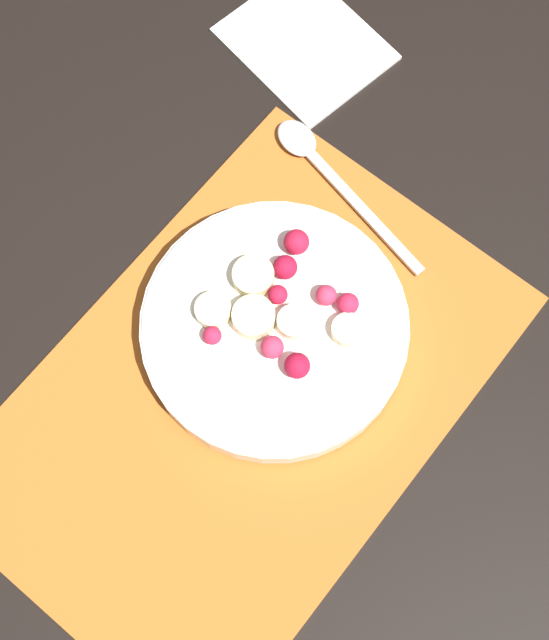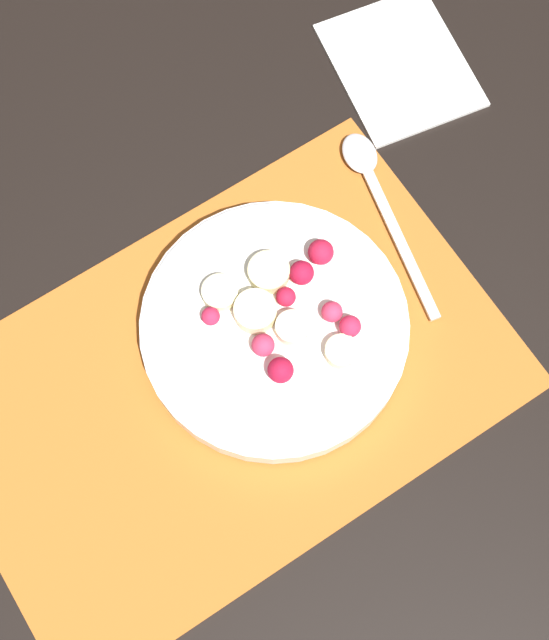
{
  "view_description": "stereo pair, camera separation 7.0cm",
  "coord_description": "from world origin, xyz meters",
  "views": [
    {
      "loc": [
        -0.12,
        -0.13,
        0.71
      ],
      "look_at": [
        0.05,
        0.01,
        0.04
      ],
      "focal_mm": 50.0,
      "sensor_mm": 36.0,
      "label": 1
    },
    {
      "loc": [
        -0.07,
        -0.17,
        0.71
      ],
      "look_at": [
        0.05,
        0.01,
        0.04
      ],
      "focal_mm": 50.0,
      "sensor_mm": 36.0,
      "label": 2
    }
  ],
  "objects": [
    {
      "name": "placemat",
      "position": [
        0.0,
        0.0,
        0.0
      ],
      "size": [
        0.45,
        0.29,
        0.01
      ],
      "color": "#B26023",
      "rests_on": "ground_plane"
    },
    {
      "name": "ground_plane",
      "position": [
        0.0,
        0.0,
        0.0
      ],
      "size": [
        3.0,
        3.0,
        0.0
      ],
      "primitive_type": "plane",
      "color": "black"
    },
    {
      "name": "napkin",
      "position": [
        0.29,
        0.17,
        0.0
      ],
      "size": [
        0.14,
        0.16,
        0.01
      ],
      "color": "white",
      "rests_on": "ground_plane"
    },
    {
      "name": "spoon",
      "position": [
        0.2,
        0.08,
        0.01
      ],
      "size": [
        0.06,
        0.18,
        0.01
      ],
      "rotation": [
        0.0,
        0.0,
        1.36
      ],
      "color": "silver",
      "rests_on": "placemat"
    },
    {
      "name": "fruit_bowl",
      "position": [
        0.06,
        0.01,
        0.02
      ],
      "size": [
        0.22,
        0.22,
        0.05
      ],
      "color": "white",
      "rests_on": "placemat"
    }
  ]
}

